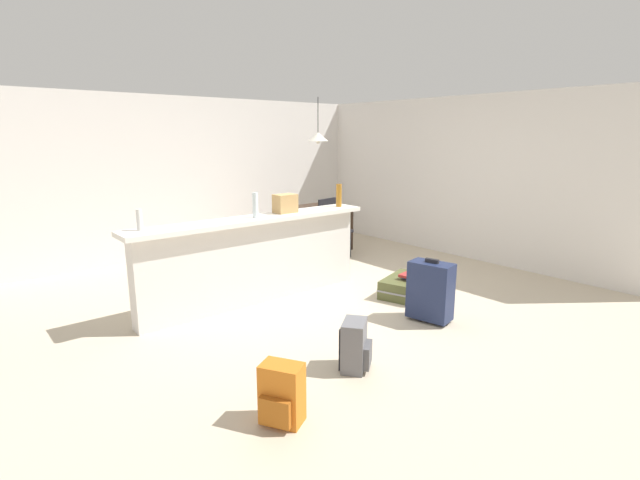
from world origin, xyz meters
TOP-DOWN VIEW (x-y plane):
  - ground_plane at (0.00, 0.00)m, footprint 13.00×13.00m
  - wall_back at (0.00, 3.05)m, footprint 6.60×0.10m
  - wall_right at (3.05, 0.30)m, footprint 0.10×6.00m
  - partition_half_wall at (-0.65, 0.35)m, footprint 2.80×0.20m
  - bar_countertop at (-0.65, 0.35)m, footprint 2.96×0.40m
  - bottle_white at (-1.90, 0.41)m, footprint 0.06×0.06m
  - bottle_clear at (-0.65, 0.32)m, footprint 0.06×0.06m
  - bottle_amber at (0.63, 0.34)m, footprint 0.07×0.07m
  - grocery_bag at (-0.19, 0.39)m, footprint 0.26×0.18m
  - dining_table at (1.48, 1.84)m, footprint 1.10×0.80m
  - dining_chair_near_partition at (1.40, 1.34)m, footprint 0.46×0.46m
  - pendant_lamp at (1.56, 1.88)m, footprint 0.34×0.34m
  - suitcase_flat_olive at (0.88, -0.64)m, footprint 0.89×0.68m
  - backpack_grey at (-0.89, -1.56)m, footprint 0.34×0.33m
  - backpack_orange at (-1.79, -1.78)m, footprint 0.32×0.33m
  - suitcase_upright_navy at (0.43, -1.31)m, footprint 0.32×0.48m
  - book_stack at (0.88, -0.68)m, footprint 0.29×0.20m

SIDE VIEW (x-z plane):
  - ground_plane at x=0.00m, z-range -0.05..0.00m
  - suitcase_flat_olive at x=0.88m, z-range 0.00..0.22m
  - backpack_grey at x=-0.89m, z-range -0.01..0.41m
  - backpack_orange at x=-1.79m, z-range -0.01..0.41m
  - book_stack at x=0.88m, z-range 0.22..0.28m
  - suitcase_upright_navy at x=0.43m, z-range 0.00..0.67m
  - partition_half_wall at x=-0.65m, z-range 0.00..0.95m
  - dining_chair_near_partition at x=1.40m, z-range 0.05..0.98m
  - dining_table at x=1.48m, z-range 0.28..1.02m
  - bar_countertop at x=-0.65m, z-range 0.95..1.00m
  - bottle_white at x=-1.90m, z-range 1.00..1.21m
  - grocery_bag at x=-0.19m, z-range 1.00..1.22m
  - bottle_clear at x=-0.65m, z-range 1.00..1.28m
  - bottle_amber at x=0.63m, z-range 1.00..1.29m
  - wall_back at x=0.00m, z-range 0.00..2.50m
  - wall_right at x=3.05m, z-range 0.00..2.50m
  - pendant_lamp at x=1.56m, z-range 1.51..2.25m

